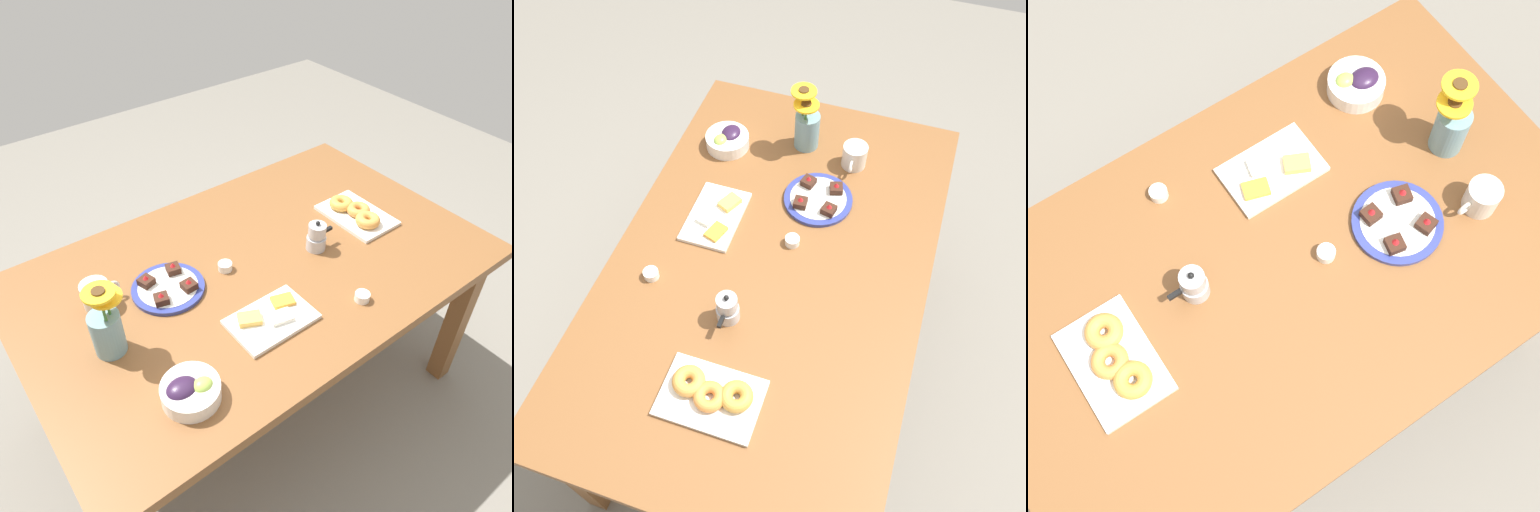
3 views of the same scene
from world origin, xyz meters
TOP-DOWN VIEW (x-y plane):
  - ground_plane at (0.00, 0.00)m, footprint 6.00×6.00m
  - dining_table at (0.00, 0.00)m, footprint 1.60×1.00m
  - coffee_mug at (-0.51, 0.15)m, footprint 0.12×0.09m
  - grape_bowl at (-0.46, -0.32)m, footprint 0.16×0.16m
  - cheese_platter at (-0.12, -0.23)m, footprint 0.26×0.17m
  - croissant_platter at (0.47, -0.01)m, footprint 0.19×0.28m
  - jam_cup_honey at (0.17, -0.34)m, footprint 0.05×0.05m
  - jam_cup_berry at (-0.10, 0.04)m, footprint 0.05×0.05m
  - dessert_plate at (-0.30, 0.08)m, footprint 0.24×0.24m
  - flower_vase at (-0.55, -0.04)m, footprint 0.11×0.11m
  - moka_pot at (0.23, -0.06)m, footprint 0.11×0.07m

SIDE VIEW (x-z plane):
  - ground_plane at x=0.00m, z-range 0.00..0.00m
  - dining_table at x=0.00m, z-range 0.28..1.02m
  - cheese_platter at x=-0.12m, z-range 0.73..0.77m
  - dessert_plate at x=-0.30m, z-range 0.72..0.78m
  - jam_cup_honey at x=0.17m, z-range 0.74..0.77m
  - jam_cup_berry at x=-0.10m, z-range 0.74..0.77m
  - croissant_platter at x=0.47m, z-range 0.74..0.79m
  - grape_bowl at x=-0.46m, z-range 0.74..0.80m
  - coffee_mug at x=-0.51m, z-range 0.74..0.83m
  - moka_pot at x=0.23m, z-range 0.73..0.85m
  - flower_vase at x=-0.55m, z-range 0.70..0.95m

